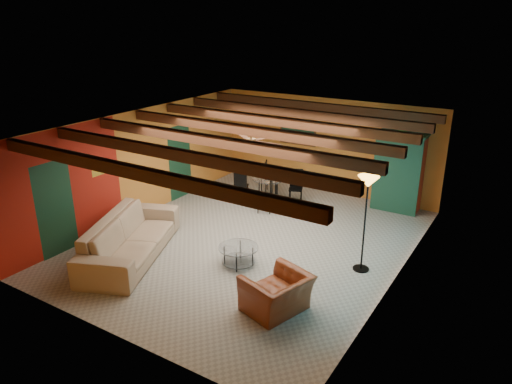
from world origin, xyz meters
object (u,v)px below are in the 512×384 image
Objects in this scene: armoire at (399,173)px; vase at (269,166)px; sofa at (130,237)px; dining_table at (268,185)px; armchair at (277,293)px; potted_plant at (404,126)px; coffee_table at (238,256)px; floor_lamp at (365,224)px.

vase is (-3.15, -1.32, 0.03)m from armoire.
dining_table is (0.86, 4.30, 0.02)m from sofa.
sofa is 3.61m from armchair.
potted_plant reaches higher than armchair.
armoire reaches higher than armchair.
dining_table is 4.02× the size of potted_plant.
armchair reaches higher than coffee_table.
potted_plant reaches higher than sofa.
coffee_table is 0.41× the size of floor_lamp.
armchair is 5.27× the size of vase.
potted_plant is at bearing 0.00° from armoire.
potted_plant is at bearing 95.64° from floor_lamp.
dining_table is (-2.75, 4.41, 0.12)m from armchair.
vase is (-1.29, 3.42, 0.82)m from coffee_table.
sofa is 3.68× the size of coffee_table.
armoire is at bearing -166.93° from armchair.
dining_table is 3.85m from potted_plant.
sofa is 1.51× the size of floor_lamp.
coffee_table is at bearing -152.43° from floor_lamp.
armoire is (0.40, 5.73, 0.66)m from armchair.
dining_table is at bearing 147.15° from floor_lamp.
coffee_table is 0.41× the size of armoire.
armoire is at bearing 0.00° from potted_plant.
sofa is 15.07× the size of vase.
floor_lamp is (3.51, -2.26, 0.54)m from dining_table.
coffee_table is (-1.46, 1.00, -0.13)m from armchair.
potted_plant is 2.22× the size of vase.
coffee_table is 0.46× the size of dining_table.
coffee_table is at bearing -69.27° from dining_table.
potted_plant reaches higher than dining_table.
potted_plant reaches higher than vase.
armoire is at bearing 22.68° from dining_table.
armchair is 1.77m from coffee_table.
sofa is 2.86× the size of armchair.
dining_table is at bearing -34.23° from sofa.
armchair is 0.53× the size of armoire.
coffee_table is 1.84× the size of potted_plant.
sofa is 6.78× the size of potted_plant.
floor_lamp reaches higher than dining_table.
potted_plant is at bearing -58.49° from sofa.
floor_lamp is (2.21, 1.15, 0.79)m from coffee_table.
dining_table is 4.21m from floor_lamp.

